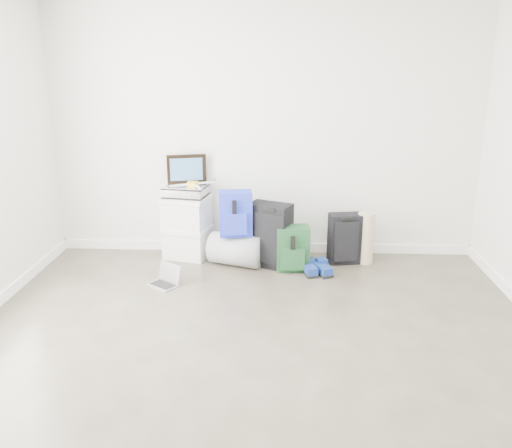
# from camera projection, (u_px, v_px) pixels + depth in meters

# --- Properties ---
(ground) EXTENTS (5.00, 5.00, 0.00)m
(ground) POSITION_uv_depth(u_px,v_px,m) (252.00, 377.00, 3.64)
(ground) COLOR #3C362C
(ground) RESTS_ON ground
(room_envelope) EXTENTS (4.52, 5.02, 2.71)m
(room_envelope) POSITION_uv_depth(u_px,v_px,m) (251.00, 117.00, 3.15)
(room_envelope) COLOR silver
(room_envelope) RESTS_ON ground
(boxes_stack) EXTENTS (0.55, 0.48, 0.66)m
(boxes_stack) POSITION_uv_depth(u_px,v_px,m) (187.00, 227.00, 5.76)
(boxes_stack) COLOR silver
(boxes_stack) RESTS_ON ground
(briefcase) EXTENTS (0.47, 0.38, 0.12)m
(briefcase) POSITION_uv_depth(u_px,v_px,m) (186.00, 191.00, 5.64)
(briefcase) COLOR #B2B2B7
(briefcase) RESTS_ON boxes_stack
(painting) EXTENTS (0.40, 0.13, 0.31)m
(painting) POSITION_uv_depth(u_px,v_px,m) (187.00, 169.00, 5.68)
(painting) COLOR black
(painting) RESTS_ON briefcase
(drone) EXTENTS (0.45, 0.45, 0.05)m
(drone) POSITION_uv_depth(u_px,v_px,m) (193.00, 184.00, 5.60)
(drone) COLOR gold
(drone) RESTS_ON briefcase
(duffel_bag) EXTENTS (0.62, 0.50, 0.33)m
(duffel_bag) POSITION_uv_depth(u_px,v_px,m) (236.00, 250.00, 5.57)
(duffel_bag) COLOR #92959A
(duffel_bag) RESTS_ON ground
(blue_backpack) EXTENTS (0.35, 0.28, 0.46)m
(blue_backpack) POSITION_uv_depth(u_px,v_px,m) (235.00, 215.00, 5.43)
(blue_backpack) COLOR #1C32B6
(blue_backpack) RESTS_ON duffel_bag
(large_suitcase) EXTENTS (0.49, 0.42, 0.66)m
(large_suitcase) POSITION_uv_depth(u_px,v_px,m) (270.00, 235.00, 5.51)
(large_suitcase) COLOR black
(large_suitcase) RESTS_ON ground
(green_backpack) EXTENTS (0.34, 0.27, 0.46)m
(green_backpack) POSITION_uv_depth(u_px,v_px,m) (293.00, 249.00, 5.42)
(green_backpack) COLOR #12321A
(green_backpack) RESTS_ON ground
(carry_on) EXTENTS (0.36, 0.27, 0.52)m
(carry_on) POSITION_uv_depth(u_px,v_px,m) (345.00, 239.00, 5.61)
(carry_on) COLOR black
(carry_on) RESTS_ON ground
(shoes) EXTENTS (0.32, 0.31, 0.10)m
(shoes) POSITION_uv_depth(u_px,v_px,m) (315.00, 269.00, 5.38)
(shoes) COLOR black
(shoes) RESTS_ON ground
(rolled_rug) EXTENTS (0.18, 0.18, 0.54)m
(rolled_rug) POSITION_uv_depth(u_px,v_px,m) (365.00, 238.00, 5.61)
(rolled_rug) COLOR tan
(rolled_rug) RESTS_ON ground
(laptop) EXTENTS (0.34, 0.32, 0.20)m
(laptop) POSITION_uv_depth(u_px,v_px,m) (166.00, 280.00, 5.11)
(laptop) COLOR #B8B7BC
(laptop) RESTS_ON ground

